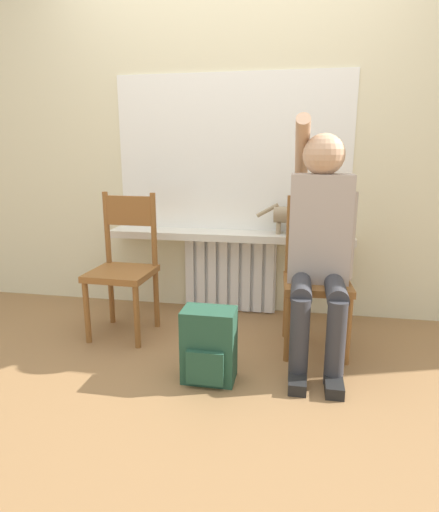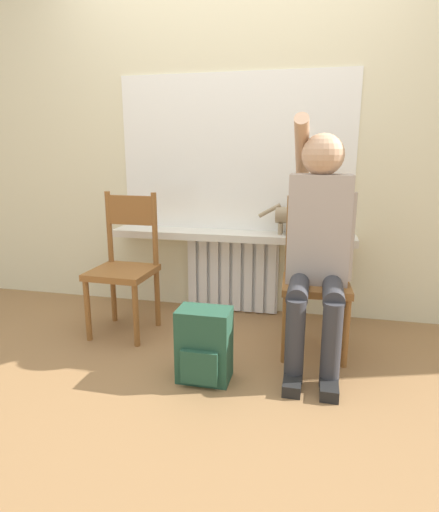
# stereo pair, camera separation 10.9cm
# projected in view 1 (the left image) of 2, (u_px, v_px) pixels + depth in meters

# --- Properties ---
(ground_plane) EXTENTS (12.00, 12.00, 0.00)m
(ground_plane) POSITION_uv_depth(u_px,v_px,m) (192.00, 391.00, 2.14)
(ground_plane) COLOR olive
(wall_with_window) EXTENTS (7.00, 0.06, 2.70)m
(wall_with_window) POSITION_uv_depth(u_px,v_px,m) (233.00, 124.00, 2.99)
(wall_with_window) COLOR beige
(wall_with_window) RESTS_ON ground_plane
(radiator) EXTENTS (0.68, 0.08, 0.56)m
(radiator) POSITION_uv_depth(u_px,v_px,m) (230.00, 274.00, 3.17)
(radiator) COLOR white
(radiator) RESTS_ON ground_plane
(windowsill) EXTENTS (1.73, 0.24, 0.05)m
(windowsill) POSITION_uv_depth(u_px,v_px,m) (228.00, 236.00, 3.03)
(windowsill) COLOR silver
(windowsill) RESTS_ON radiator
(window_glass) EXTENTS (1.66, 0.01, 1.08)m
(window_glass) POSITION_uv_depth(u_px,v_px,m) (232.00, 154.00, 3.01)
(window_glass) COLOR white
(window_glass) RESTS_ON windowsill
(chair_left) EXTENTS (0.39, 0.39, 0.91)m
(chair_left) POSITION_uv_depth(u_px,v_px,m) (124.00, 265.00, 2.74)
(chair_left) COLOR brown
(chair_left) RESTS_ON ground_plane
(chair_right) EXTENTS (0.40, 0.40, 0.91)m
(chair_right) POSITION_uv_depth(u_px,v_px,m) (316.00, 275.00, 2.52)
(chair_right) COLOR brown
(chair_right) RESTS_ON ground_plane
(person) EXTENTS (0.36, 0.95, 1.37)m
(person) POSITION_uv_depth(u_px,v_px,m) (320.00, 236.00, 2.37)
(person) COLOR #333338
(person) RESTS_ON ground_plane
(cat) EXTENTS (0.43, 0.11, 0.21)m
(cat) POSITION_uv_depth(u_px,v_px,m) (295.00, 215.00, 2.93)
(cat) COLOR #9E896B
(cat) RESTS_ON windowsill
(backpack) EXTENTS (0.27, 0.21, 0.39)m
(backpack) POSITION_uv_depth(u_px,v_px,m) (209.00, 346.00, 2.20)
(backpack) COLOR #234C38
(backpack) RESTS_ON ground_plane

